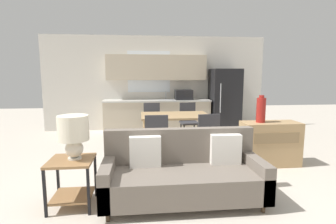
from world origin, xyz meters
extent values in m
plane|color=beige|center=(0.00, 0.00, 0.00)|extent=(20.00, 20.00, 0.00)
cube|color=silver|center=(0.00, 4.63, 1.35)|extent=(6.40, 0.06, 2.70)
cube|color=white|center=(-0.21, 4.59, 1.69)|extent=(1.22, 0.01, 1.17)
cube|color=beige|center=(0.00, 4.29, 0.43)|extent=(2.95, 0.62, 0.86)
cube|color=silver|center=(0.00, 4.29, 0.88)|extent=(2.98, 0.65, 0.04)
cube|color=#B2B5B7|center=(0.26, 4.24, 0.90)|extent=(0.48, 0.36, 0.01)
cylinder|color=#B7BABC|center=(0.26, 4.41, 1.02)|extent=(0.02, 0.02, 0.24)
cube|color=beige|center=(0.00, 4.43, 1.80)|extent=(2.80, 0.34, 0.70)
cube|color=black|center=(0.75, 4.24, 1.04)|extent=(0.48, 0.36, 0.28)
cube|color=black|center=(1.93, 4.21, 0.88)|extent=(0.80, 0.73, 1.76)
cylinder|color=silver|center=(1.69, 3.83, 0.97)|extent=(0.02, 0.02, 0.79)
cube|color=tan|center=(0.26, 2.35, 0.75)|extent=(1.42, 0.98, 0.04)
cylinder|color=tan|center=(-0.39, 1.92, 0.37)|extent=(0.05, 0.05, 0.73)
cylinder|color=tan|center=(0.91, 1.92, 0.37)|extent=(0.05, 0.05, 0.73)
cylinder|color=tan|center=(-0.39, 2.78, 0.37)|extent=(0.05, 0.05, 0.73)
cylinder|color=tan|center=(0.91, 2.78, 0.37)|extent=(0.05, 0.05, 0.73)
cylinder|color=#3D2D1E|center=(-0.84, -0.29, 0.05)|extent=(0.05, 0.05, 0.10)
cylinder|color=#3D2D1E|center=(0.95, -0.29, 0.05)|extent=(0.05, 0.05, 0.10)
cylinder|color=#3D2D1E|center=(-0.84, 0.35, 0.05)|extent=(0.05, 0.05, 0.10)
cylinder|color=#3D2D1E|center=(0.95, 0.35, 0.05)|extent=(0.05, 0.05, 0.10)
cube|color=#6B6056|center=(0.06, 0.03, 0.26)|extent=(1.99, 0.80, 0.32)
cube|color=#6B6056|center=(0.06, 0.36, 0.50)|extent=(1.99, 0.14, 0.79)
cube|color=#6B6056|center=(-0.87, 0.03, 0.33)|extent=(0.14, 0.80, 0.46)
cube|color=#6B6056|center=(0.98, 0.03, 0.33)|extent=(0.14, 0.80, 0.46)
cube|color=silver|center=(-0.41, 0.23, 0.62)|extent=(0.40, 0.13, 0.40)
cube|color=silver|center=(0.65, 0.23, 0.62)|extent=(0.40, 0.14, 0.40)
cube|color=olive|center=(-1.31, 0.10, 0.58)|extent=(0.52, 0.52, 0.03)
cube|color=olive|center=(-1.31, 0.10, 0.13)|extent=(0.47, 0.47, 0.02)
cube|color=black|center=(-1.55, -0.14, 0.28)|extent=(0.03, 0.03, 0.56)
cube|color=black|center=(-1.07, -0.14, 0.28)|extent=(0.03, 0.03, 0.56)
cube|color=black|center=(-1.55, 0.34, 0.28)|extent=(0.03, 0.03, 0.56)
cube|color=black|center=(-1.07, 0.34, 0.28)|extent=(0.03, 0.03, 0.56)
cylinder|color=silver|center=(-1.27, 0.12, 0.60)|extent=(0.16, 0.16, 0.02)
sphere|color=silver|center=(-1.27, 0.12, 0.72)|extent=(0.21, 0.21, 0.21)
cylinder|color=beige|center=(-1.27, 0.12, 0.97)|extent=(0.36, 0.36, 0.30)
cube|color=tan|center=(1.82, 1.28, 0.39)|extent=(1.00, 0.44, 0.77)
cube|color=olive|center=(1.82, 1.05, 0.54)|extent=(0.80, 0.01, 0.19)
cylinder|color=maroon|center=(1.63, 1.29, 0.99)|extent=(0.16, 0.16, 0.43)
cylinder|color=maroon|center=(1.63, 1.29, 1.23)|extent=(0.09, 0.09, 0.05)
cube|color=#38383D|center=(-0.20, 3.15, 0.44)|extent=(0.43, 0.43, 0.04)
cube|color=#38383D|center=(-0.19, 3.35, 0.69)|extent=(0.40, 0.04, 0.46)
cylinder|color=black|center=(-0.37, 2.99, 0.21)|extent=(0.03, 0.03, 0.42)
cylinder|color=black|center=(-0.03, 2.98, 0.21)|extent=(0.03, 0.03, 0.42)
cylinder|color=black|center=(-0.36, 3.33, 0.21)|extent=(0.03, 0.03, 0.42)
cylinder|color=black|center=(-0.02, 3.32, 0.21)|extent=(0.03, 0.03, 0.42)
cube|color=#38383D|center=(-0.20, 1.56, 0.44)|extent=(0.42, 0.42, 0.04)
cube|color=#38383D|center=(-0.20, 1.36, 0.69)|extent=(0.40, 0.03, 0.46)
cylinder|color=black|center=(-0.03, 1.73, 0.21)|extent=(0.03, 0.03, 0.42)
cylinder|color=black|center=(-0.37, 1.73, 0.21)|extent=(0.03, 0.03, 0.42)
cylinder|color=black|center=(-0.03, 1.39, 0.21)|extent=(0.03, 0.03, 0.42)
cylinder|color=black|center=(-0.37, 1.39, 0.21)|extent=(0.03, 0.03, 0.42)
cube|color=#38383D|center=(0.71, 1.57, 0.44)|extent=(0.46, 0.46, 0.04)
cube|color=#38383D|center=(0.73, 1.38, 0.69)|extent=(0.40, 0.07, 0.46)
cylinder|color=black|center=(0.86, 1.76, 0.21)|extent=(0.03, 0.03, 0.42)
cylinder|color=black|center=(0.52, 1.72, 0.21)|extent=(0.03, 0.03, 0.42)
cylinder|color=black|center=(0.90, 1.42, 0.21)|extent=(0.03, 0.03, 0.42)
cylinder|color=black|center=(0.56, 1.38, 0.21)|extent=(0.03, 0.03, 0.42)
cube|color=#38383D|center=(0.71, 3.13, 0.44)|extent=(0.45, 0.45, 0.04)
cube|color=#38383D|center=(0.70, 3.32, 0.69)|extent=(0.40, 0.06, 0.46)
cylinder|color=black|center=(0.55, 2.94, 0.21)|extent=(0.03, 0.03, 0.42)
cylinder|color=black|center=(0.89, 2.97, 0.21)|extent=(0.03, 0.03, 0.42)
cylinder|color=black|center=(0.53, 3.28, 0.21)|extent=(0.03, 0.03, 0.42)
cylinder|color=black|center=(0.87, 3.31, 0.21)|extent=(0.03, 0.03, 0.42)
camera|label=1|loc=(-0.46, -3.04, 1.60)|focal=28.00mm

